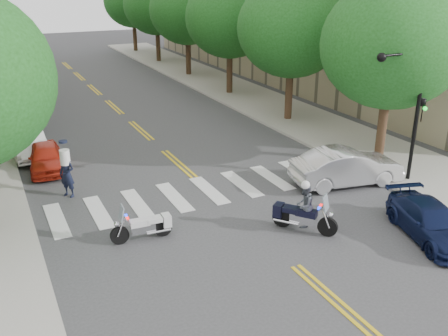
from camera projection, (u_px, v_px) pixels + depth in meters
ground at (295, 266)px, 15.57m from camera, size 140.00×140.00×0.00m
sidewalk_right at (238, 92)px, 37.81m from camera, size 5.00×60.00×0.15m
tree_r_0 at (392, 45)px, 22.16m from camera, size 6.40×6.40×8.45m
tree_r_1 at (292, 28)px, 28.84m from camera, size 6.40×6.40×8.45m
tree_r_2 at (230, 17)px, 35.52m from camera, size 6.40×6.40×8.45m
tree_r_3 at (187, 10)px, 42.20m from camera, size 6.40×6.40×8.45m
tree_r_4 at (156, 5)px, 48.88m from camera, size 6.40×6.40×8.45m
tree_r_5 at (133, 1)px, 55.56m from camera, size 6.40×6.40×8.45m
traffic_signal_pole at (411, 100)px, 20.30m from camera, size 2.82×0.42×6.00m
motorcycle_police at (302, 209)px, 17.44m from camera, size 1.66×2.00×1.91m
motorcycle_parked at (147, 226)px, 17.03m from camera, size 2.15×0.54×1.38m
officer_standing at (67, 174)px, 20.10m from camera, size 0.80×0.84×1.93m
convertible at (347, 167)px, 21.33m from camera, size 5.02×2.46×1.58m
sedan_blue at (431, 222)px, 17.05m from camera, size 2.79×4.46×1.20m
parked_car_a at (46, 157)px, 22.92m from camera, size 1.80×3.81×1.26m
parked_car_b at (27, 141)px, 24.81m from camera, size 1.78×4.50×1.46m
parked_car_c at (18, 119)px, 29.05m from camera, size 2.10×4.21×1.14m
parked_car_d at (26, 94)px, 34.56m from camera, size 2.48×5.07×1.42m
parked_car_e at (17, 78)px, 40.17m from camera, size 1.54×3.81×1.30m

